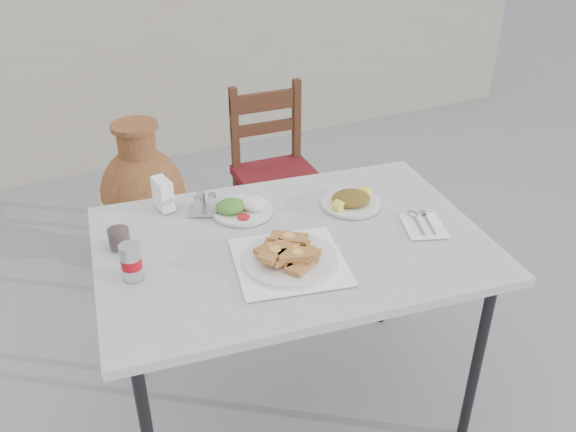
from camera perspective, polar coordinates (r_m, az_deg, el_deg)
name	(u,v)px	position (r m, az deg, el deg)	size (l,w,h in m)	color
ground	(309,399)	(2.46, 1.99, -16.76)	(80.00, 80.00, 0.00)	slate
cafe_table	(292,252)	(1.99, 0.34, -3.41)	(1.33, 0.99, 0.75)	black
pide_plate	(290,254)	(1.83, 0.16, -3.54)	(0.39, 0.39, 0.07)	white
salad_rice_plate	(242,207)	(2.10, -4.36, 0.83)	(0.21, 0.21, 0.05)	silver
salad_chopped_plate	(351,200)	(2.15, 5.92, 1.49)	(0.21, 0.21, 0.05)	silver
soda_can	(131,261)	(1.81, -14.47, -4.14)	(0.06, 0.06, 0.11)	#BCBDC1
cola_glass	(119,234)	(1.96, -15.57, -1.67)	(0.07, 0.07, 0.11)	white
napkin_holder	(163,194)	(2.14, -11.61, 2.04)	(0.07, 0.10, 0.11)	white
condiment_caddy	(204,206)	(2.11, -7.86, 0.98)	(0.13, 0.12, 0.07)	#B8B9C0
cutlery_napkin	(422,223)	(2.08, 12.43, -0.68)	(0.18, 0.20, 0.01)	white
chair	(276,172)	(3.04, -1.16, 4.10)	(0.41, 0.41, 0.87)	#3C1A10
terracotta_urn	(144,198)	(3.11, -13.33, 1.61)	(0.42, 0.42, 0.74)	brown
back_wall	(135,70)	(4.22, -14.11, 13.09)	(6.00, 0.25, 1.20)	gray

